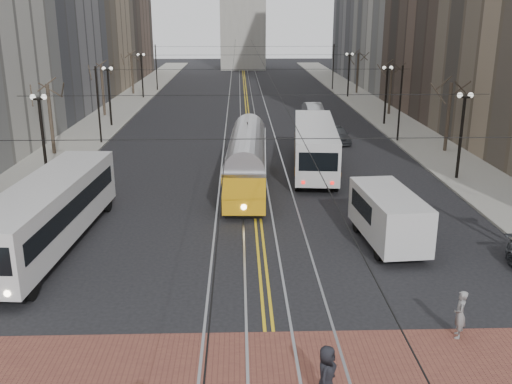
{
  "coord_description": "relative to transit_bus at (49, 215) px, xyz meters",
  "views": [
    {
      "loc": [
        -1.0,
        -18.66,
        10.69
      ],
      "look_at": [
        -0.25,
        5.99,
        3.0
      ],
      "focal_mm": 40.0,
      "sensor_mm": 36.0,
      "label": 1
    }
  ],
  "objects": [
    {
      "name": "streetcar_rails",
      "position": [
        10.02,
        38.0,
        -1.61
      ],
      "size": [
        4.8,
        130.0,
        0.02
      ],
      "primitive_type": "cube",
      "color": "gray",
      "rests_on": "ground"
    },
    {
      "name": "streetcar",
      "position": [
        9.52,
        9.37,
        -0.13
      ],
      "size": [
        2.9,
        12.72,
        2.98
      ],
      "primitive_type": "cube",
      "rotation": [
        0.0,
        0.0,
        -0.04
      ],
      "color": "orange",
      "rests_on": "ground"
    },
    {
      "name": "centre_lines",
      "position": [
        10.02,
        38.0,
        -1.61
      ],
      "size": [
        0.42,
        130.0,
        0.01
      ],
      "primitive_type": "cube",
      "color": "gold",
      "rests_on": "ground"
    },
    {
      "name": "sedan_silver",
      "position": [
        17.06,
        34.91,
        -0.79
      ],
      "size": [
        2.11,
        5.14,
        1.65
      ],
      "primitive_type": "imported",
      "rotation": [
        0.0,
        0.0,
        0.07
      ],
      "color": "#979A9E",
      "rests_on": "ground"
    },
    {
      "name": "ground",
      "position": [
        10.02,
        -7.0,
        -1.61
      ],
      "size": [
        260.0,
        260.0,
        0.0
      ],
      "primitive_type": "plane",
      "color": "black",
      "rests_on": "ground"
    },
    {
      "name": "cargo_van",
      "position": [
        16.15,
        -0.14,
        -0.31
      ],
      "size": [
        2.75,
        6.08,
        2.62
      ],
      "primitive_type": "cube",
      "rotation": [
        0.0,
        0.0,
        0.08
      ],
      "color": "silver",
      "rests_on": "ground"
    },
    {
      "name": "sedan_grey",
      "position": [
        17.61,
        22.95,
        -0.89
      ],
      "size": [
        2.01,
        4.35,
        1.45
      ],
      "primitive_type": "imported",
      "rotation": [
        0.0,
        0.0,
        0.07
      ],
      "color": "#393B40",
      "rests_on": "ground"
    },
    {
      "name": "trolley_wires",
      "position": [
        10.02,
        27.83,
        2.16
      ],
      "size": [
        25.96,
        120.0,
        6.6
      ],
      "color": "black",
      "rests_on": "ground"
    },
    {
      "name": "sidewalk_left",
      "position": [
        -4.98,
        38.0,
        -1.54
      ],
      "size": [
        5.0,
        140.0,
        0.15
      ],
      "primitive_type": "cube",
      "color": "gray",
      "rests_on": "ground"
    },
    {
      "name": "pedestrian_b",
      "position": [
        16.54,
        -8.5,
        -0.74
      ],
      "size": [
        0.58,
        0.72,
        1.73
      ],
      "primitive_type": "imported",
      "rotation": [
        0.0,
        0.0,
        4.41
      ],
      "color": "slate",
      "rests_on": "crosswalk_band"
    },
    {
      "name": "lamp_posts",
      "position": [
        10.02,
        21.75,
        1.19
      ],
      "size": [
        27.6,
        57.2,
        5.6
      ],
      "color": "black",
      "rests_on": "ground"
    },
    {
      "name": "sidewalk_right",
      "position": [
        25.02,
        38.0,
        -1.54
      ],
      "size": [
        5.0,
        140.0,
        0.15
      ],
      "primitive_type": "cube",
      "color": "gray",
      "rests_on": "ground"
    },
    {
      "name": "transit_bus",
      "position": [
        0.0,
        0.0,
        0.0
      ],
      "size": [
        3.53,
        13.06,
        3.23
      ],
      "primitive_type": "cube",
      "rotation": [
        0.0,
        0.0,
        -0.07
      ],
      "color": "silver",
      "rests_on": "ground"
    },
    {
      "name": "rear_bus",
      "position": [
        14.4,
        13.82,
        0.04
      ],
      "size": [
        3.95,
        12.86,
        3.3
      ],
      "primitive_type": "cube",
      "rotation": [
        0.0,
        0.0,
        -0.1
      ],
      "color": "silver",
      "rests_on": "ground"
    },
    {
      "name": "street_trees",
      "position": [
        10.02,
        28.25,
        1.19
      ],
      "size": [
        31.68,
        53.28,
        5.6
      ],
      "color": "#382D23",
      "rests_on": "ground"
    },
    {
      "name": "pedestrian_a",
      "position": [
        11.45,
        -11.78,
        -0.72
      ],
      "size": [
        0.86,
        1.01,
        1.76
      ],
      "primitive_type": "imported",
      "rotation": [
        0.0,
        0.0,
        1.16
      ],
      "color": "black",
      "rests_on": "crosswalk_band"
    }
  ]
}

